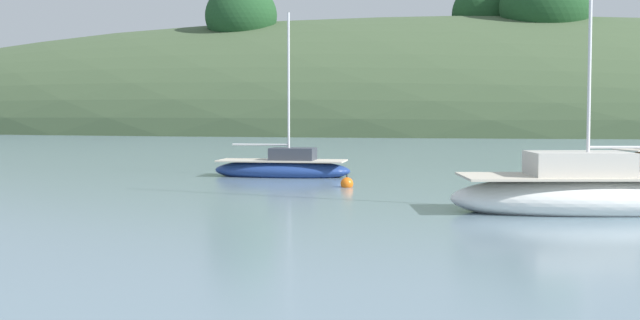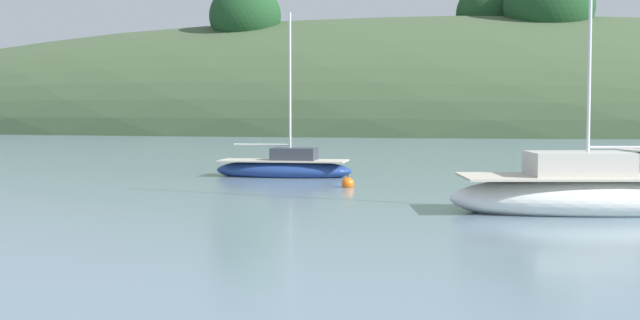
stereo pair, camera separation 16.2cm
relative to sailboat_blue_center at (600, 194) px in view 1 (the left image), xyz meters
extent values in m
ellipsoid|color=#425638|center=(-7.68, 70.45, -0.47)|extent=(150.00, 36.00, 23.93)
ellipsoid|color=#1E4723|center=(-1.50, 70.54, 11.75)|extent=(7.64, 6.95, 6.95)
ellipsoid|color=#1E4723|center=(-26.29, 64.48, 11.38)|extent=(7.31, 6.65, 6.65)
ellipsoid|color=#1E4723|center=(3.72, 65.79, 11.97)|extent=(8.76, 7.96, 7.96)
ellipsoid|color=white|center=(0.06, 0.01, -0.12)|extent=(8.35, 4.08, 1.28)
cube|color=beige|center=(0.06, 0.01, 0.46)|extent=(7.68, 3.75, 0.06)
cube|color=beige|center=(-0.57, -0.10, 0.78)|extent=(2.83, 2.19, 0.65)
ellipsoid|color=navy|center=(-10.63, 10.05, -0.23)|extent=(5.41, 1.86, 0.86)
cube|color=beige|center=(-10.63, 10.05, 0.16)|extent=(4.98, 1.72, 0.06)
cube|color=#333842|center=(-10.20, 10.05, 0.41)|extent=(1.73, 1.20, 0.50)
cylinder|color=silver|center=(-10.36, 10.05, 3.04)|extent=(0.09, 0.09, 5.76)
cylinder|color=silver|center=(-11.49, 10.05, 0.78)|extent=(2.27, 0.08, 0.07)
sphere|color=orange|center=(-7.50, 5.94, -0.35)|extent=(0.44, 0.44, 0.44)
cylinder|color=black|center=(-7.50, 5.94, -0.08)|extent=(0.04, 0.04, 0.10)
camera|label=1|loc=(-3.41, -24.26, 2.31)|focal=50.36mm
camera|label=2|loc=(-3.25, -24.23, 2.31)|focal=50.36mm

